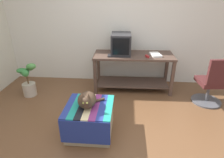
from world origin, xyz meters
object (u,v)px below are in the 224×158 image
keyboard (118,56)px  potted_plant (28,80)px  book (156,55)px  stapler (147,56)px  tv_monitor (121,44)px  cat (87,100)px  office_chair (212,84)px  ottoman_with_blanket (90,119)px  desk (133,66)px

keyboard → potted_plant: keyboard is taller
book → stapler: 0.21m
book → stapler: stapler is taller
tv_monitor → book: 0.70m
cat → office_chair: bearing=20.2°
tv_monitor → office_chair: bearing=-19.1°
potted_plant → stapler: size_ratio=6.15×
ottoman_with_blanket → potted_plant: bearing=144.3°
cat → potted_plant: (-1.37, 1.01, -0.25)m
book → potted_plant: bearing=178.4°
ottoman_with_blanket → desk: bearing=66.4°
desk → ottoman_with_blanket: desk is taller
desk → potted_plant: desk is taller
book → ottoman_with_blanket: 1.83m
keyboard → office_chair: size_ratio=0.45×
ottoman_with_blanket → stapler: stapler is taller
potted_plant → stapler: stapler is taller
desk → office_chair: 1.46m
keyboard → stapler: size_ratio=3.64×
ottoman_with_blanket → office_chair: 2.22m
potted_plant → stapler: 2.33m
cat → potted_plant: bearing=138.2°
desk → book: 0.49m
cat → stapler: size_ratio=3.46×
desk → cat: bearing=-115.5°
potted_plant → stapler: (2.27, 0.27, 0.46)m
stapler → cat: bearing=-145.9°
tv_monitor → book: bearing=-7.0°
office_chair → book: bearing=-30.9°
tv_monitor → potted_plant: 1.93m
keyboard → stapler: (0.54, -0.02, 0.01)m
book → office_chair: office_chair is taller
cat → office_chair: 2.24m
ottoman_with_blanket → stapler: (0.87, 1.27, 0.54)m
book → potted_plant: 2.51m
book → potted_plant: (-2.43, -0.40, -0.46)m
desk → tv_monitor: bearing=171.9°
ottoman_with_blanket → stapler: bearing=55.4°
keyboard → ottoman_with_blanket: keyboard is taller
tv_monitor → stapler: bearing=-22.7°
tv_monitor → cat: size_ratio=1.33×
office_chair → desk: bearing=-25.2°
book → keyboard: bearing=178.1°
potted_plant → ottoman_with_blanket: bearing=-35.7°
ottoman_with_blanket → cat: 0.33m
desk → ottoman_with_blanket: 1.59m
stapler → potted_plant: bearing=165.7°
office_chair → stapler: 1.23m
desk → keyboard: keyboard is taller
book → cat: bearing=-137.8°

